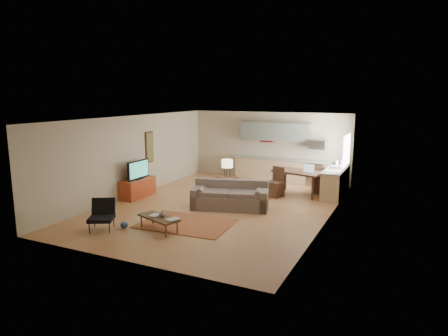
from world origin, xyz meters
The scene contains 25 objects.
room centered at (0.00, 0.00, 1.35)m, with size 9.00×9.00×9.00m.
kitchen_counter_back centered at (0.90, 4.18, 0.46)m, with size 4.26×0.64×0.92m, color tan, non-canonical shape.
kitchen_counter_right centered at (2.93, 3.00, 0.46)m, with size 0.64×2.26×0.92m, color tan, non-canonical shape.
kitchen_range centered at (2.00, 4.18, 0.45)m, with size 0.62×0.62×0.90m, color #A5A8AD.
kitchen_microwave centered at (2.00, 4.20, 1.55)m, with size 0.62×0.40×0.35m, color #A5A8AD.
upper_cabinets centered at (0.30, 4.33, 1.95)m, with size 2.80×0.34×0.70m, color slate.
window_right centered at (3.23, 3.00, 1.55)m, with size 0.02×1.40×1.05m, color white.
wall_art_left centered at (-3.21, 0.90, 1.55)m, with size 0.06×0.42×1.10m, color olive, non-canonical shape.
triptych centered at (-0.10, 4.47, 1.75)m, with size 1.70×0.04×0.50m, color beige, non-canonical shape.
rug centered at (-0.08, -1.89, 0.01)m, with size 2.40×1.66×0.02m, color maroon.
sofa centered at (0.37, -0.07, 0.41)m, with size 2.36×1.03×0.82m, color #695C52, non-canonical shape.
coffee_table centered at (-0.43, -2.63, 0.18)m, with size 1.20×0.48×0.36m, color #48341D, non-canonical shape.
book_a centered at (-0.67, -2.60, 0.37)m, with size 0.23×0.30×0.03m, color maroon.
book_b centered at (-0.08, -2.66, 0.37)m, with size 0.32×0.38×0.02m, color navy.
vase centered at (-0.32, -2.62, 0.44)m, with size 0.17×0.17×0.17m, color black.
armchair centered at (-1.74, -3.24, 0.39)m, with size 0.68×0.68×0.78m, color black, non-canonical shape.
tv_credenza centered at (-2.97, -0.17, 0.31)m, with size 0.52×1.35×0.62m, color #97361A, non-canonical shape.
tv centered at (-2.92, -0.17, 0.94)m, with size 0.10×1.04×0.62m, color black, non-canonical shape.
console_table centered at (-0.14, 0.84, 0.37)m, with size 0.64×0.43×0.75m, color #3E2619, non-canonical shape.
table_lamp centered at (-0.14, 0.84, 1.05)m, with size 0.36×0.36×0.60m, color beige, non-canonical shape.
dining_table centered at (1.78, 2.45, 0.42)m, with size 1.64×0.94×0.83m, color #3E2619, non-canonical shape.
dining_chair_near centered at (1.13, 1.88, 0.50)m, with size 0.48×0.50×1.00m, color #3E2619, non-canonical shape.
dining_chair_far centered at (2.43, 3.02, 0.49)m, with size 0.46×0.49×0.97m, color #3E2619, non-canonical shape.
laptop centered at (2.11, 2.34, 0.96)m, with size 0.35×0.26×0.26m, color #A5A8AD, non-canonical shape.
soap_bottle centered at (2.83, 3.71, 1.02)m, with size 0.10×0.11×0.19m, color beige.
Camera 1 is at (5.20, -10.62, 3.40)m, focal length 32.00 mm.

